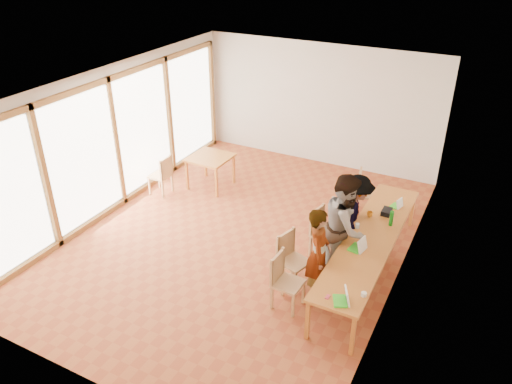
# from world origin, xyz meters

# --- Properties ---
(ground) EXTENTS (8.00, 8.00, 0.00)m
(ground) POSITION_xyz_m (0.00, 0.00, 0.00)
(ground) COLOR #9D4C26
(ground) RESTS_ON ground
(wall_back) EXTENTS (6.00, 0.10, 3.00)m
(wall_back) POSITION_xyz_m (0.00, 4.00, 1.50)
(wall_back) COLOR beige
(wall_back) RESTS_ON ground
(wall_front) EXTENTS (6.00, 0.10, 3.00)m
(wall_front) POSITION_xyz_m (0.00, -4.00, 1.50)
(wall_front) COLOR beige
(wall_front) RESTS_ON ground
(wall_right) EXTENTS (0.10, 8.00, 3.00)m
(wall_right) POSITION_xyz_m (3.00, 0.00, 1.50)
(wall_right) COLOR beige
(wall_right) RESTS_ON ground
(window_wall) EXTENTS (0.10, 8.00, 3.00)m
(window_wall) POSITION_xyz_m (-2.96, 0.00, 1.50)
(window_wall) COLOR white
(window_wall) RESTS_ON ground
(ceiling) EXTENTS (6.00, 8.00, 0.04)m
(ceiling) POSITION_xyz_m (0.00, 0.00, 3.02)
(ceiling) COLOR white
(ceiling) RESTS_ON wall_back
(communal_table) EXTENTS (0.80, 4.00, 0.75)m
(communal_table) POSITION_xyz_m (2.50, -0.00, 0.70)
(communal_table) COLOR #C06A2A
(communal_table) RESTS_ON ground
(side_table) EXTENTS (0.90, 0.90, 0.75)m
(side_table) POSITION_xyz_m (-1.67, 1.56, 0.67)
(side_table) COLOR #C06A2A
(side_table) RESTS_ON ground
(chair_near) EXTENTS (0.46, 0.46, 0.50)m
(chair_near) POSITION_xyz_m (1.51, -1.41, 0.58)
(chair_near) COLOR tan
(chair_near) RESTS_ON ground
(chair_mid) EXTENTS (0.55, 0.55, 0.51)m
(chair_mid) POSITION_xyz_m (1.38, -0.83, 0.59)
(chair_mid) COLOR tan
(chair_mid) RESTS_ON ground
(chair_far) EXTENTS (0.52, 0.52, 0.50)m
(chair_far) POSITION_xyz_m (1.55, 0.17, 0.58)
(chair_far) COLOR tan
(chair_far) RESTS_ON ground
(chair_empty) EXTENTS (0.53, 0.53, 0.51)m
(chair_empty) POSITION_xyz_m (1.80, 1.99, 0.59)
(chair_empty) COLOR tan
(chair_empty) RESTS_ON ground
(chair_spare) EXTENTS (0.42, 0.42, 0.48)m
(chair_spare) POSITION_xyz_m (-2.40, 0.75, 0.56)
(chair_spare) COLOR tan
(chair_spare) RESTS_ON ground
(person_near) EXTENTS (0.55, 0.68, 1.62)m
(person_near) POSITION_xyz_m (1.91, -0.95, 0.81)
(person_near) COLOR gray
(person_near) RESTS_ON ground
(person_mid) EXTENTS (0.86, 1.03, 1.92)m
(person_mid) POSITION_xyz_m (2.10, -0.21, 0.96)
(person_mid) COLOR gray
(person_mid) RESTS_ON ground
(person_far) EXTENTS (0.85, 1.14, 1.58)m
(person_far) POSITION_xyz_m (2.07, 0.50, 0.79)
(person_far) COLOR gray
(person_far) RESTS_ON ground
(laptop_near) EXTENTS (0.31, 0.32, 0.22)m
(laptop_near) POSITION_xyz_m (2.61, -1.78, 0.81)
(laptop_near) COLOR green
(laptop_near) RESTS_ON communal_table
(laptop_mid) EXTENTS (0.28, 0.31, 0.23)m
(laptop_mid) POSITION_xyz_m (2.43, -0.45, 0.81)
(laptop_mid) COLOR green
(laptop_mid) RESTS_ON communal_table
(laptop_far) EXTENTS (0.23, 0.25, 0.18)m
(laptop_far) POSITION_xyz_m (2.66, 1.22, 0.80)
(laptop_far) COLOR green
(laptop_far) RESTS_ON communal_table
(yellow_mug) EXTENTS (0.12, 0.12, 0.09)m
(yellow_mug) POSITION_xyz_m (2.29, 0.66, 0.79)
(yellow_mug) COLOR orange
(yellow_mug) RESTS_ON communal_table
(green_bottle) EXTENTS (0.07, 0.07, 0.28)m
(green_bottle) POSITION_xyz_m (2.70, 0.53, 0.89)
(green_bottle) COLOR #128019
(green_bottle) RESTS_ON communal_table
(clear_glass) EXTENTS (0.07, 0.07, 0.09)m
(clear_glass) POSITION_xyz_m (2.21, 0.17, 0.80)
(clear_glass) COLOR silver
(clear_glass) RESTS_ON communal_table
(condiment_cup) EXTENTS (0.08, 0.08, 0.06)m
(condiment_cup) POSITION_xyz_m (2.83, -1.53, 0.78)
(condiment_cup) COLOR white
(condiment_cup) RESTS_ON communal_table
(pink_phone) EXTENTS (0.05, 0.10, 0.01)m
(pink_phone) POSITION_xyz_m (2.38, -1.79, 0.76)
(pink_phone) COLOR #CF374E
(pink_phone) RESTS_ON communal_table
(black_pouch) EXTENTS (0.16, 0.26, 0.09)m
(black_pouch) POSITION_xyz_m (2.54, 0.88, 0.80)
(black_pouch) COLOR black
(black_pouch) RESTS_ON communal_table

